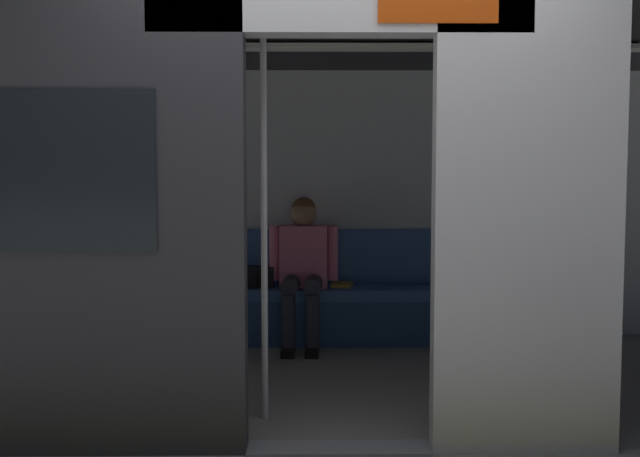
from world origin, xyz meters
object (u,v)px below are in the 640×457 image
Objects in this scene: person_seated at (303,261)px; grab_pole_door at (264,222)px; bench_seat at (328,301)px; handbag at (258,277)px; train_car at (324,146)px; book at (342,285)px.

grab_pole_door reaches higher than person_seated.
handbag is at bearing -2.72° from bench_seat.
grab_pole_door is (0.34, 0.77, -0.45)m from train_car.
handbag reaches higher than book.
bench_seat is 0.60m from handbag.
train_car is 0.95m from grab_pole_door.
book is at bearing -158.65° from person_seated.
person_seated is 0.40m from handbag.
grab_pole_door is (-0.18, 1.87, 0.56)m from handbag.
book is 2.08m from grab_pole_door.
person_seated is 0.54× the size of grab_pole_door.
bench_seat is 0.18m from book.
handbag is 0.12× the size of grab_pole_door.
train_car is 2.90× the size of grab_pole_door.
train_car is 1.58m from book.
grab_pole_door is at bearing 95.35° from handbag.
train_car reaches higher than person_seated.
handbag is at bearing 16.91° from book.
train_car is 1.61m from bench_seat.
bench_seat is at bearing 177.28° from handbag.
handbag is at bearing -64.90° from train_car.
train_car is 5.41× the size of person_seated.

